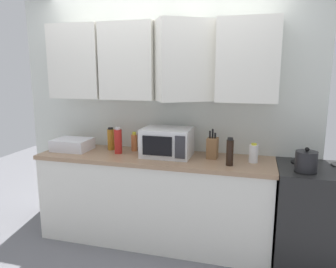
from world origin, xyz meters
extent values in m
cube|color=silver|center=(0.00, 0.03, 1.30)|extent=(3.21, 0.06, 2.60)
cube|color=white|center=(-0.86, -0.15, 1.83)|extent=(0.55, 0.33, 0.75)
cube|color=white|center=(-0.29, -0.15, 1.83)|extent=(0.55, 0.33, 0.75)
cube|color=white|center=(0.29, -0.20, 1.83)|extent=(0.64, 0.57, 0.75)
cube|color=white|center=(0.86, -0.15, 1.83)|extent=(0.55, 0.33, 0.75)
cube|color=white|center=(0.00, -0.30, 0.43)|extent=(2.31, 0.60, 0.86)
cube|color=#9E7A5B|center=(0.00, -0.30, 0.88)|extent=(2.34, 0.63, 0.04)
cube|color=black|center=(1.55, -0.32, 0.45)|extent=(0.76, 0.64, 0.90)
cylinder|color=black|center=(1.38, -0.46, 0.91)|extent=(0.18, 0.18, 0.01)
cylinder|color=black|center=(1.38, -0.18, 0.91)|extent=(0.18, 0.18, 0.01)
cylinder|color=black|center=(1.38, -0.46, 1.00)|extent=(0.18, 0.18, 0.17)
sphere|color=black|center=(1.38, -0.46, 1.10)|extent=(0.04, 0.04, 0.04)
cube|color=silver|center=(0.13, -0.26, 1.04)|extent=(0.48, 0.36, 0.28)
cube|color=black|center=(0.08, -0.45, 1.04)|extent=(0.29, 0.01, 0.18)
cube|color=#2D2D33|center=(0.30, -0.45, 1.04)|extent=(0.10, 0.01, 0.21)
cube|color=silver|center=(-0.91, -0.30, 0.96)|extent=(0.38, 0.30, 0.12)
cube|color=brown|center=(0.57, -0.23, 1.00)|extent=(0.11, 0.13, 0.20)
cylinder|color=black|center=(0.55, -0.24, 1.14)|extent=(0.02, 0.02, 0.07)
cylinder|color=black|center=(0.57, -0.24, 1.14)|extent=(0.02, 0.02, 0.09)
cylinder|color=black|center=(0.60, -0.24, 1.13)|extent=(0.02, 0.02, 0.05)
cylinder|color=#AD701E|center=(-0.52, -0.18, 1.01)|extent=(0.07, 0.07, 0.22)
cylinder|color=black|center=(-0.52, -0.18, 1.13)|extent=(0.06, 0.06, 0.02)
cylinder|color=black|center=(0.75, -0.43, 1.02)|extent=(0.06, 0.06, 0.23)
cylinder|color=black|center=(0.75, -0.43, 1.14)|extent=(0.05, 0.05, 0.02)
cylinder|color=#BC6638|center=(-0.26, -0.16, 0.99)|extent=(0.06, 0.06, 0.17)
cylinder|color=yellow|center=(-0.26, -0.16, 1.09)|extent=(0.04, 0.04, 0.03)
cylinder|color=white|center=(0.96, -0.27, 0.98)|extent=(0.08, 0.08, 0.16)
cylinder|color=yellow|center=(0.96, -0.27, 1.07)|extent=(0.05, 0.05, 0.02)
cylinder|color=red|center=(-0.39, -0.30, 1.02)|extent=(0.08, 0.08, 0.25)
cylinder|color=silver|center=(-0.39, -0.30, 1.16)|extent=(0.05, 0.05, 0.03)
camera|label=1|loc=(0.96, -3.25, 1.74)|focal=34.33mm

